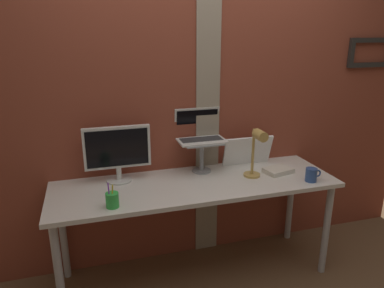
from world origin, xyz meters
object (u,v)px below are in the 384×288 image
Objects in this scene: monitor at (117,150)px; whiteboard_panel at (248,151)px; laptop at (199,131)px; pen_cup at (112,200)px; desk_lamp at (257,148)px; coffee_mug at (311,175)px.

monitor is 1.15× the size of whiteboard_panel.
laptop is 2.17× the size of pen_cup.
whiteboard_panel is 2.46× the size of pen_cup.
whiteboard_panel is 1.07× the size of desk_lamp.
whiteboard_panel reaches higher than pen_cup.
monitor is 1.36m from coffee_mug.
pen_cup is (-0.08, -0.39, -0.18)m from monitor.
pen_cup reaches higher than coffee_mug.
desk_lamp is (0.32, -0.30, -0.07)m from laptop.
desk_lamp reaches higher than whiteboard_panel.
laptop is at bearing 33.68° from pen_cup.
whiteboard_panel is at bearing -4.50° from laptop.
desk_lamp is at bearing -43.32° from laptop.
desk_lamp is at bearing -103.43° from whiteboard_panel.
laptop reaches higher than pen_cup.
laptop is at bearing 136.68° from desk_lamp.
desk_lamp is at bearing 8.61° from pen_cup.
pen_cup is at bearing -158.34° from whiteboard_panel.
desk_lamp is 1.03m from pen_cup.
laptop is at bearing 6.18° from monitor.
desk_lamp is 0.43m from coffee_mug.
monitor reaches higher than whiteboard_panel.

